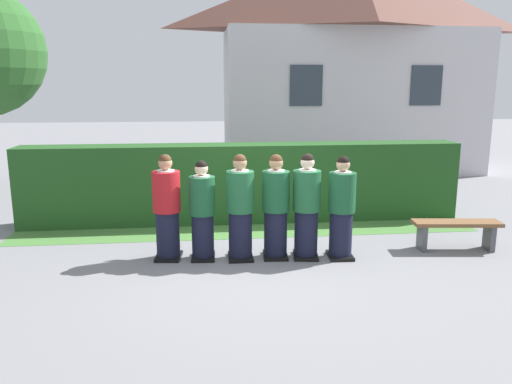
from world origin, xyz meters
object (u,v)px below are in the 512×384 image
student_front_row_3 (276,209)px  student_front_row_4 (306,209)px  student_in_red_blazer (167,210)px  student_front_row_2 (240,210)px  wooden_bench (456,229)px  student_front_row_1 (202,213)px  student_front_row_5 (341,210)px

student_front_row_3 → student_front_row_4: bearing=-6.8°
student_in_red_blazer → student_front_row_2: bearing=-7.0°
wooden_bench → student_front_row_3: bearing=-179.4°
student_front_row_2 → student_front_row_4: size_ratio=1.00×
student_in_red_blazer → student_front_row_2: (1.11, -0.14, 0.00)m
student_front_row_1 → student_front_row_5: (2.13, -0.18, 0.03)m
student_front_row_4 → student_in_red_blazer: bearing=175.1°
student_in_red_blazer → student_front_row_3: bearing=-4.4°
student_front_row_1 → student_front_row_2: size_ratio=0.94×
student_front_row_2 → student_in_red_blazer: bearing=173.0°
student_front_row_2 → student_front_row_3: (0.55, 0.01, -0.01)m
student_front_row_4 → student_front_row_2: bearing=177.4°
student_front_row_5 → wooden_bench: (1.98, 0.16, -0.41)m
student_front_row_4 → wooden_bench: 2.55m
student_front_row_2 → wooden_bench: (3.53, 0.04, -0.43)m
student_front_row_2 → wooden_bench: student_front_row_2 is taller
student_front_row_1 → student_front_row_4: 1.60m
student_front_row_2 → student_front_row_3: size_ratio=1.01×
student_front_row_3 → student_front_row_5: (1.01, -0.12, -0.01)m
student_front_row_3 → student_front_row_5: 1.01m
student_front_row_1 → student_front_row_5: size_ratio=0.96×
student_in_red_blazer → student_front_row_4: 2.14m
student_in_red_blazer → student_front_row_5: 2.68m
student_front_row_2 → student_front_row_5: 1.56m
student_front_row_1 → wooden_bench: size_ratio=1.08×
student_front_row_2 → student_front_row_1: bearing=173.6°
student_front_row_4 → student_front_row_5: student_front_row_4 is taller
student_in_red_blazer → student_front_row_3: size_ratio=1.01×
student_front_row_3 → student_front_row_4: (0.47, -0.06, 0.01)m
student_front_row_4 → student_front_row_5: (0.53, -0.07, -0.02)m
student_front_row_3 → student_front_row_4: size_ratio=0.99×
student_front_row_5 → student_front_row_2: bearing=175.7°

